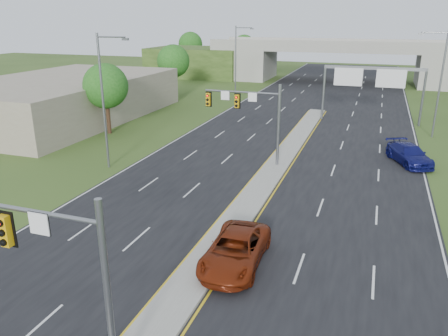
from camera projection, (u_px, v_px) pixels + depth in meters
name	position (u px, v px, depth m)	size (l,w,h in m)	color
road	(298.00, 138.00, 46.44)	(24.00, 160.00, 0.02)	black
median	(271.00, 172.00, 35.71)	(2.00, 54.00, 0.16)	gray
lane_markings	(280.00, 153.00, 41.19)	(23.72, 160.00, 0.01)	gold
signal_mast_near	(44.00, 254.00, 14.33)	(6.62, 0.60, 7.00)	slate
signal_mast_far	(252.00, 110.00, 36.63)	(6.62, 0.60, 7.00)	slate
sign_gantry	(372.00, 79.00, 51.48)	(11.58, 0.44, 6.67)	slate
overpass	(340.00, 64.00, 85.41)	(80.00, 14.00, 8.10)	gray
lightpole_l_mid	(105.00, 96.00, 35.25)	(2.85, 0.25, 11.00)	slate
lightpole_l_far	(237.00, 59.00, 66.46)	(2.85, 0.25, 11.00)	slate
lightpole_r_far	(439.00, 79.00, 44.74)	(2.85, 0.25, 11.00)	slate
tree_l_near	(106.00, 86.00, 46.57)	(4.80, 4.80, 7.60)	#382316
tree_l_mid	(173.00, 61.00, 70.01)	(5.20, 5.20, 8.12)	#382316
tree_back_a	(190.00, 44.00, 109.07)	(6.00, 6.00, 8.85)	#382316
tree_back_b	(244.00, 47.00, 104.79)	(5.60, 5.60, 8.32)	#382316
commercial_building	(62.00, 98.00, 55.04)	(18.00, 30.00, 5.00)	gray
car_far_a	(235.00, 250.00, 22.33)	(2.72, 5.90, 1.64)	maroon
car_far_b	(409.00, 154.00, 37.97)	(2.30, 5.65, 1.64)	#0E1155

